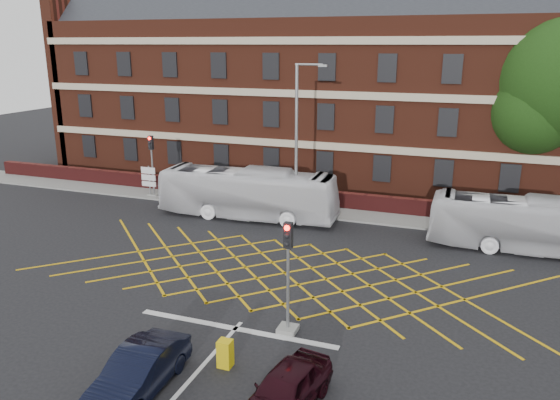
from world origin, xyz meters
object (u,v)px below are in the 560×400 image
(street_lamp, at_px, (297,169))
(traffic_light_far, at_px, (153,172))
(bus_right, at_px, (533,225))
(car_navy, at_px, (138,372))
(direction_signs, at_px, (149,178))
(bus_left, at_px, (247,193))
(car_maroon, at_px, (286,390))
(utility_cabinet, at_px, (225,354))
(traffic_light_near, at_px, (288,288))

(street_lamp, bearing_deg, traffic_light_far, 171.30)
(bus_right, bearing_deg, car_navy, 143.60)
(direction_signs, bearing_deg, bus_left, -12.87)
(car_maroon, distance_m, street_lamp, 17.92)
(bus_right, xyz_separation_m, utility_cabinet, (-10.21, -14.82, -0.95))
(traffic_light_near, height_order, street_lamp, street_lamp)
(traffic_light_near, distance_m, direction_signs, 20.73)
(direction_signs, bearing_deg, bus_right, -5.10)
(car_navy, distance_m, direction_signs, 22.64)
(street_lamp, bearing_deg, direction_signs, 172.68)
(street_lamp, bearing_deg, car_navy, -87.42)
(bus_right, xyz_separation_m, traffic_light_far, (-23.98, 2.41, 0.34))
(bus_left, xyz_separation_m, car_maroon, (8.33, -16.50, -0.88))
(street_lamp, relative_size, direction_signs, 4.21)
(car_maroon, bearing_deg, utility_cabinet, 162.02)
(car_navy, relative_size, utility_cabinet, 4.41)
(bus_left, bearing_deg, street_lamp, -84.04)
(bus_left, distance_m, street_lamp, 3.49)
(bus_left, distance_m, car_maroon, 18.50)
(bus_right, height_order, utility_cabinet, bus_right)
(car_navy, height_order, traffic_light_far, traffic_light_far)
(traffic_light_near, xyz_separation_m, street_lamp, (-3.87, 12.68, 1.44))
(traffic_light_far, bearing_deg, car_maroon, -48.66)
(bus_right, height_order, direction_signs, bus_right)
(traffic_light_near, distance_m, traffic_light_far, 20.75)
(traffic_light_near, xyz_separation_m, direction_signs, (-15.16, 14.13, -0.39))
(traffic_light_far, bearing_deg, traffic_light_near, -43.86)
(bus_right, height_order, traffic_light_far, traffic_light_far)
(car_maroon, xyz_separation_m, direction_signs, (-16.58, 18.38, 0.72))
(bus_left, bearing_deg, car_navy, -169.74)
(utility_cabinet, bearing_deg, traffic_light_far, 128.63)
(bus_right, bearing_deg, traffic_light_far, 83.33)
(car_maroon, height_order, direction_signs, direction_signs)
(car_navy, bearing_deg, car_maroon, 7.79)
(bus_right, bearing_deg, car_maroon, 153.98)
(car_maroon, xyz_separation_m, traffic_light_near, (-1.42, 4.25, 1.11))
(traffic_light_far, bearing_deg, direction_signs, -127.80)
(traffic_light_far, relative_size, utility_cabinet, 4.48)
(bus_right, distance_m, car_navy, 20.85)
(car_maroon, xyz_separation_m, street_lamp, (-5.30, 16.93, 2.55))
(direction_signs, bearing_deg, car_navy, -57.73)
(traffic_light_far, distance_m, street_lamp, 11.31)
(car_navy, xyz_separation_m, car_maroon, (4.50, 0.75, -0.04))
(car_navy, distance_m, street_lamp, 17.88)
(direction_signs, distance_m, utility_cabinet, 22.01)
(street_lamp, relative_size, utility_cabinet, 9.70)
(bus_right, height_order, car_maroon, bus_right)
(car_navy, xyz_separation_m, traffic_light_near, (3.08, 5.00, 1.07))
(bus_right, distance_m, utility_cabinet, 18.02)
(car_navy, relative_size, direction_signs, 1.91)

